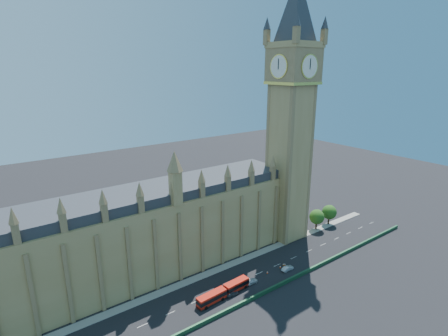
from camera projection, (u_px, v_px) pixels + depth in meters
ground at (229, 286)px, 105.44m from camera, size 400.00×400.00×0.00m
palace_westminster at (119, 240)px, 104.41m from camera, size 120.00×20.00×28.00m
elizabeth_tower at (292, 94)px, 122.83m from camera, size 20.59×20.59×105.00m
bridge_parapet at (249, 300)px, 98.31m from camera, size 160.00×0.60×1.20m
kerb_north at (212, 272)px, 112.78m from camera, size 160.00×3.00×0.16m
tree_east_near at (317, 216)px, 141.42m from camera, size 6.00×6.00×8.50m
tree_east_far at (330, 212)px, 145.97m from camera, size 6.00×6.00×8.50m
red_bus at (224, 292)px, 100.30m from camera, size 17.99×3.74×3.04m
car_grey at (232, 294)px, 101.06m from camera, size 4.02×1.97×1.32m
car_silver at (288, 268)px, 113.66m from camera, size 4.49×1.64×1.47m
car_white at (250, 281)px, 106.62m from camera, size 5.26×2.20×1.52m
cone_a at (267, 272)px, 112.00m from camera, size 0.62×0.62×0.79m
cone_b at (283, 264)px, 116.55m from camera, size 0.56×0.56×0.75m
cone_c at (285, 264)px, 116.57m from camera, size 0.52×0.52×0.72m
cone_d at (280, 267)px, 115.10m from camera, size 0.56×0.56×0.74m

